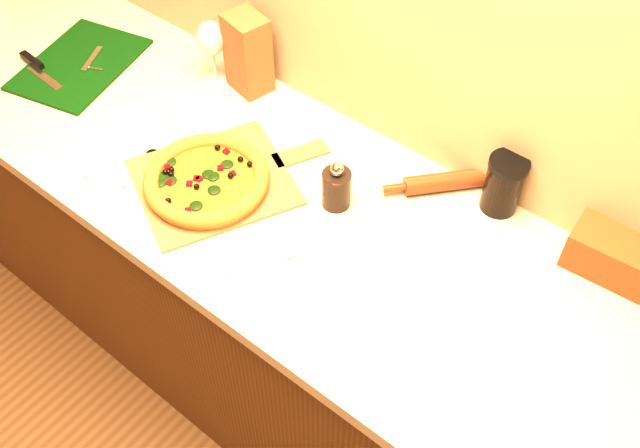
{
  "coord_description": "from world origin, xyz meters",
  "views": [
    {
      "loc": [
        0.65,
        0.59,
        2.15
      ],
      "look_at": [
        0.02,
        1.38,
        0.96
      ],
      "focal_mm": 40.0,
      "sensor_mm": 36.0,
      "label": 1
    }
  ],
  "objects_px": {
    "cutting_board": "(78,64)",
    "pepper_grinder": "(336,188)",
    "wine_glass": "(211,40)",
    "rolling_pin": "(452,181)",
    "dark_jar": "(504,184)",
    "pizza": "(207,180)",
    "pizza_peel": "(219,180)"
  },
  "relations": [
    {
      "from": "pizza",
      "to": "dark_jar",
      "type": "bearing_deg",
      "value": 33.76
    },
    {
      "from": "cutting_board",
      "to": "wine_glass",
      "type": "distance_m",
      "value": 0.42
    },
    {
      "from": "rolling_pin",
      "to": "dark_jar",
      "type": "bearing_deg",
      "value": 8.74
    },
    {
      "from": "pizza_peel",
      "to": "pizza",
      "type": "relative_size",
      "value": 1.71
    },
    {
      "from": "cutting_board",
      "to": "wine_glass",
      "type": "relative_size",
      "value": 2.19
    },
    {
      "from": "pizza_peel",
      "to": "pizza",
      "type": "bearing_deg",
      "value": -74.45
    },
    {
      "from": "pepper_grinder",
      "to": "dark_jar",
      "type": "bearing_deg",
      "value": 37.26
    },
    {
      "from": "dark_jar",
      "to": "pizza",
      "type": "bearing_deg",
      "value": -146.24
    },
    {
      "from": "pizza",
      "to": "rolling_pin",
      "type": "distance_m",
      "value": 0.58
    },
    {
      "from": "pizza_peel",
      "to": "pizza",
      "type": "distance_m",
      "value": 0.04
    },
    {
      "from": "rolling_pin",
      "to": "pepper_grinder",
      "type": "bearing_deg",
      "value": -130.94
    },
    {
      "from": "pizza",
      "to": "dark_jar",
      "type": "height_order",
      "value": "dark_jar"
    },
    {
      "from": "cutting_board",
      "to": "pepper_grinder",
      "type": "relative_size",
      "value": 3.18
    },
    {
      "from": "pizza",
      "to": "wine_glass",
      "type": "xyz_separation_m",
      "value": [
        -0.27,
        0.31,
        0.11
      ]
    },
    {
      "from": "pepper_grinder",
      "to": "dark_jar",
      "type": "xyz_separation_m",
      "value": [
        0.3,
        0.23,
        0.02
      ]
    },
    {
      "from": "rolling_pin",
      "to": "wine_glass",
      "type": "bearing_deg",
      "value": -175.35
    },
    {
      "from": "pizza",
      "to": "pepper_grinder",
      "type": "relative_size",
      "value": 2.31
    },
    {
      "from": "cutting_board",
      "to": "wine_glass",
      "type": "bearing_deg",
      "value": 15.46
    },
    {
      "from": "pizza",
      "to": "wine_glass",
      "type": "distance_m",
      "value": 0.42
    },
    {
      "from": "pizza",
      "to": "wine_glass",
      "type": "height_order",
      "value": "wine_glass"
    },
    {
      "from": "cutting_board",
      "to": "dark_jar",
      "type": "relative_size",
      "value": 2.79
    },
    {
      "from": "wine_glass",
      "to": "rolling_pin",
      "type": "bearing_deg",
      "value": 4.65
    },
    {
      "from": "pizza_peel",
      "to": "pizza",
      "type": "height_order",
      "value": "pizza"
    },
    {
      "from": "pepper_grinder",
      "to": "pizza_peel",
      "type": "bearing_deg",
      "value": -155.54
    },
    {
      "from": "pizza",
      "to": "cutting_board",
      "type": "xyz_separation_m",
      "value": [
        -0.62,
        0.11,
        -0.02
      ]
    },
    {
      "from": "cutting_board",
      "to": "rolling_pin",
      "type": "height_order",
      "value": "rolling_pin"
    },
    {
      "from": "cutting_board",
      "to": "pizza",
      "type": "bearing_deg",
      "value": -23.92
    },
    {
      "from": "pepper_grinder",
      "to": "dark_jar",
      "type": "distance_m",
      "value": 0.38
    },
    {
      "from": "pepper_grinder",
      "to": "dark_jar",
      "type": "relative_size",
      "value": 0.88
    },
    {
      "from": "cutting_board",
      "to": "rolling_pin",
      "type": "bearing_deg",
      "value": -0.51
    },
    {
      "from": "pizza_peel",
      "to": "rolling_pin",
      "type": "relative_size",
      "value": 1.94
    },
    {
      "from": "pepper_grinder",
      "to": "wine_glass",
      "type": "relative_size",
      "value": 0.69
    }
  ]
}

